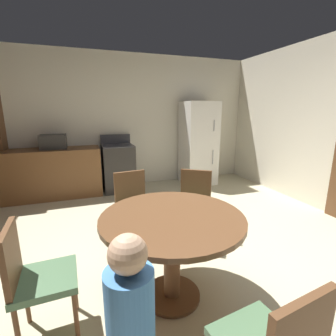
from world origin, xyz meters
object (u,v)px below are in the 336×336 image
chair_northeast (194,201)px  microwave (53,142)px  oven_range (118,167)px  refrigerator (198,143)px  dining_table (172,234)px  chair_north (133,203)px  chair_west (34,275)px

chair_northeast → microwave: bearing=-107.2°
oven_range → microwave: 1.27m
refrigerator → dining_table: refrigerator is taller
chair_northeast → chair_north: 0.73m
chair_west → chair_northeast: 1.82m
chair_west → chair_north: 1.38m
microwave → chair_northeast: bearing=-52.6°
dining_table → chair_northeast: (0.59, 0.82, -0.10)m
dining_table → chair_northeast: bearing=54.6°
oven_range → chair_northeast: size_ratio=1.26×
oven_range → refrigerator: bearing=-1.8°
microwave → dining_table: bearing=-69.6°
microwave → chair_northeast: microwave is taller
refrigerator → chair_north: refrigerator is taller
microwave → dining_table: size_ratio=0.38×
chair_north → oven_range: bearing=169.8°
dining_table → chair_west: bearing=-176.9°
microwave → chair_northeast: 2.90m
refrigerator → dining_table: size_ratio=1.51×
dining_table → chair_northeast: size_ratio=1.34×
oven_range → dining_table: (0.01, -3.09, 0.13)m
microwave → chair_north: (1.02, -2.08, -0.53)m
dining_table → microwave: bearing=110.4°
oven_range → microwave: microwave is taller
dining_table → chair_west: (-1.01, -0.06, -0.10)m
oven_range → dining_table: bearing=-89.8°
oven_range → dining_table: oven_range is taller
microwave → chair_north: bearing=-63.9°
oven_range → chair_west: size_ratio=1.26×
refrigerator → chair_north: size_ratio=2.02×
oven_range → chair_northeast: 2.34m
microwave → chair_north: size_ratio=0.51×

